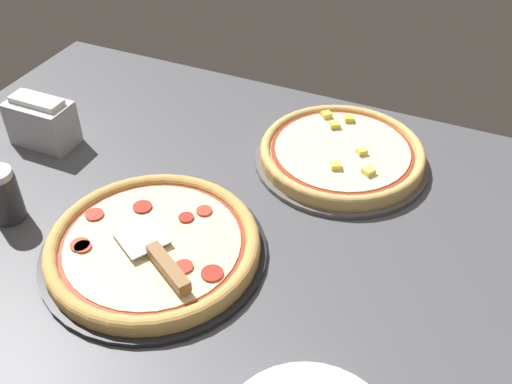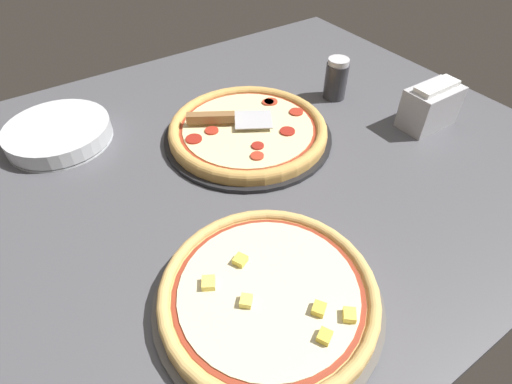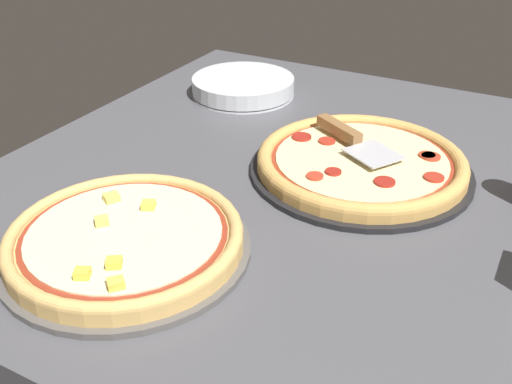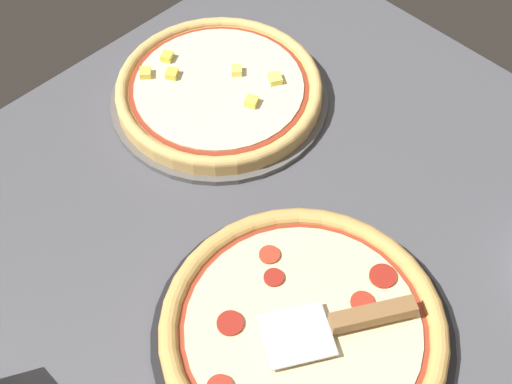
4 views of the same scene
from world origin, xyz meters
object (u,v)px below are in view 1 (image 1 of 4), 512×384
parmesan_shaker (4,195)px  napkin_holder (42,122)px  serving_spatula (161,260)px  pizza_back (342,152)px  pizza_front (153,244)px

parmesan_shaker → napkin_holder: bearing=113.7°
parmesan_shaker → serving_spatula: bearing=-2.8°
serving_spatula → parmesan_shaker: (-34.04, 1.64, 0.62)cm
pizza_back → napkin_holder: size_ratio=2.49×
serving_spatula → parmesan_shaker: 34.08cm
pizza_front → parmesan_shaker: 29.76cm
pizza_front → serving_spatula: serving_spatula is taller
parmesan_shaker → napkin_holder: 24.48cm
pizza_back → parmesan_shaker: size_ratio=3.13×
serving_spatula → parmesan_shaker: parmesan_shaker is taller
serving_spatula → pizza_back: bearing=68.6°
pizza_front → serving_spatula: 6.72cm
parmesan_shaker → napkin_holder: napkin_holder is taller
pizza_front → parmesan_shaker: bearing=-174.7°
pizza_back → napkin_holder: bearing=-162.6°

